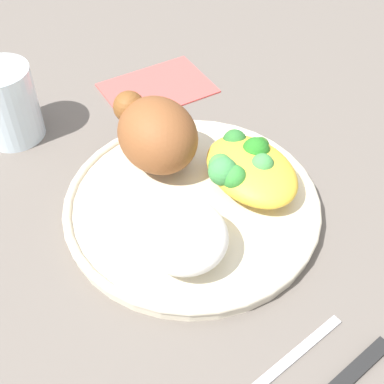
{
  "coord_description": "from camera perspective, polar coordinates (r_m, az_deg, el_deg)",
  "views": [
    {
      "loc": [
        -0.29,
        0.19,
        0.39
      ],
      "look_at": [
        0.0,
        0.0,
        0.03
      ],
      "focal_mm": 48.73,
      "sensor_mm": 36.0,
      "label": 1
    }
  ],
  "objects": [
    {
      "name": "napkin",
      "position": [
        0.68,
        -3.8,
        11.35
      ],
      "size": [
        0.1,
        0.14,
        0.0
      ],
      "primitive_type": "cube",
      "rotation": [
        0.0,
        0.0,
        -0.04
      ],
      "color": "#DB4C47",
      "rests_on": "ground_plane"
    },
    {
      "name": "water_glass",
      "position": [
        0.62,
        -19.59,
        9.09
      ],
      "size": [
        0.07,
        0.07,
        0.09
      ],
      "primitive_type": "cylinder",
      "color": "silver",
      "rests_on": "ground_plane"
    },
    {
      "name": "rice_pile",
      "position": [
        0.45,
        -1.1,
        -4.67
      ],
      "size": [
        0.09,
        0.08,
        0.05
      ],
      "primitive_type": "ellipsoid",
      "color": "white",
      "rests_on": "plate"
    },
    {
      "name": "mac_cheese_with_broccoli",
      "position": [
        0.52,
        6.11,
        2.74
      ],
      "size": [
        0.11,
        0.09,
        0.04
      ],
      "color": "gold",
      "rests_on": "plate"
    },
    {
      "name": "roasted_chicken",
      "position": [
        0.53,
        -3.86,
        6.49
      ],
      "size": [
        0.1,
        0.08,
        0.07
      ],
      "color": "brown",
      "rests_on": "plate"
    },
    {
      "name": "plate",
      "position": [
        0.52,
        0.0,
        -1.4
      ],
      "size": [
        0.25,
        0.25,
        0.02
      ],
      "color": "beige",
      "rests_on": "ground_plane"
    },
    {
      "name": "ground_plane",
      "position": [
        0.53,
        0.0,
        -2.07
      ],
      "size": [
        2.0,
        2.0,
        0.0
      ],
      "primitive_type": "plane",
      "color": "#615951"
    },
    {
      "name": "fork",
      "position": [
        0.43,
        8.47,
        -19.31
      ],
      "size": [
        0.03,
        0.14,
        0.01
      ],
      "color": "silver",
      "rests_on": "ground_plane"
    }
  ]
}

